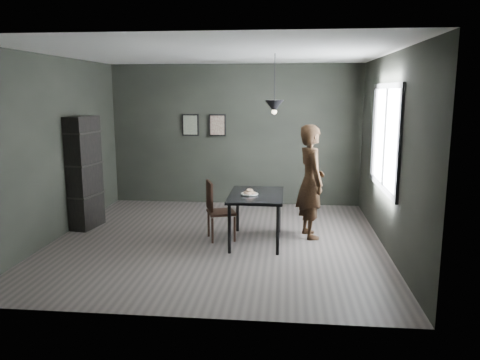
# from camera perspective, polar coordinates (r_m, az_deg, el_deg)

# --- Properties ---
(ground) EXTENTS (5.00, 5.00, 0.00)m
(ground) POSITION_cam_1_polar(r_m,az_deg,el_deg) (7.27, -2.81, -7.40)
(ground) COLOR #393431
(ground) RESTS_ON ground
(back_wall) EXTENTS (5.00, 0.10, 2.80)m
(back_wall) POSITION_cam_1_polar(r_m,az_deg,el_deg) (9.43, -0.61, 5.49)
(back_wall) COLOR black
(back_wall) RESTS_ON ground
(ceiling) EXTENTS (5.00, 5.00, 0.02)m
(ceiling) POSITION_cam_1_polar(r_m,az_deg,el_deg) (6.93, -3.03, 15.18)
(ceiling) COLOR silver
(ceiling) RESTS_ON ground
(window_assembly) EXTENTS (0.04, 1.96, 1.56)m
(window_assembly) POSITION_cam_1_polar(r_m,az_deg,el_deg) (7.20, 17.24, 4.99)
(window_assembly) COLOR white
(window_assembly) RESTS_ON ground
(cafe_table) EXTENTS (0.80, 1.20, 0.75)m
(cafe_table) POSITION_cam_1_polar(r_m,az_deg,el_deg) (7.03, 1.99, -2.35)
(cafe_table) COLOR black
(cafe_table) RESTS_ON ground
(white_plate) EXTENTS (0.23, 0.23, 0.01)m
(white_plate) POSITION_cam_1_polar(r_m,az_deg,el_deg) (6.95, 1.18, -1.77)
(white_plate) COLOR white
(white_plate) RESTS_ON cafe_table
(donut_pile) EXTENTS (0.19, 0.19, 0.08)m
(donut_pile) POSITION_cam_1_polar(r_m,az_deg,el_deg) (6.95, 1.18, -1.51)
(donut_pile) COLOR beige
(donut_pile) RESTS_ON white_plate
(woman) EXTENTS (0.58, 0.74, 1.77)m
(woman) POSITION_cam_1_polar(r_m,az_deg,el_deg) (7.34, 8.63, -0.19)
(woman) COLOR black
(woman) RESTS_ON ground
(wood_chair) EXTENTS (0.51, 0.51, 0.92)m
(wood_chair) POSITION_cam_1_polar(r_m,az_deg,el_deg) (7.19, -2.95, -3.25)
(wood_chair) COLOR black
(wood_chair) RESTS_ON ground
(shelf_unit) EXTENTS (0.44, 0.67, 1.87)m
(shelf_unit) POSITION_cam_1_polar(r_m,az_deg,el_deg) (8.20, -18.55, 0.85)
(shelf_unit) COLOR black
(shelf_unit) RESTS_ON ground
(pendant_lamp) EXTENTS (0.28, 0.28, 0.86)m
(pendant_lamp) POSITION_cam_1_polar(r_m,az_deg,el_deg) (6.94, 4.21, 8.97)
(pendant_lamp) COLOR black
(pendant_lamp) RESTS_ON ground
(framed_print_left) EXTENTS (0.34, 0.04, 0.44)m
(framed_print_left) POSITION_cam_1_polar(r_m,az_deg,el_deg) (9.52, -6.06, 6.69)
(framed_print_left) COLOR black
(framed_print_left) RESTS_ON ground
(framed_print_right) EXTENTS (0.34, 0.04, 0.44)m
(framed_print_right) POSITION_cam_1_polar(r_m,az_deg,el_deg) (9.43, -2.77, 6.69)
(framed_print_right) COLOR black
(framed_print_right) RESTS_ON ground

